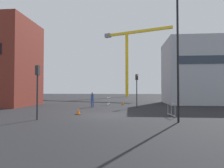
% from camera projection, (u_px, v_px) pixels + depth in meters
% --- Properties ---
extents(ground, '(160.00, 160.00, 0.00)m').
position_uv_depth(ground, '(105.00, 115.00, 16.48)').
color(ground, black).
extents(office_block, '(10.73, 8.14, 9.71)m').
position_uv_depth(office_block, '(201.00, 72.00, 29.96)').
color(office_block, '#A8AAB2').
rests_on(office_block, ground).
extents(construction_crane, '(19.38, 8.03, 19.47)m').
position_uv_depth(construction_crane, '(129.00, 51.00, 57.41)').
color(construction_crane, yellow).
rests_on(construction_crane, ground).
extents(streetlamp_tall, '(0.49, 1.70, 8.95)m').
position_uv_depth(streetlamp_tall, '(178.00, 45.00, 12.97)').
color(streetlamp_tall, black).
rests_on(streetlamp_tall, ground).
extents(traffic_light_far, '(0.35, 0.39, 4.05)m').
position_uv_depth(traffic_light_far, '(137.00, 85.00, 23.90)').
color(traffic_light_far, '#2D2D30').
rests_on(traffic_light_far, ground).
extents(traffic_light_corner, '(0.25, 0.38, 3.92)m').
position_uv_depth(traffic_light_corner, '(37.00, 83.00, 14.08)').
color(traffic_light_corner, '#2D2D30').
rests_on(traffic_light_corner, ground).
extents(pedestrian_walking, '(0.34, 0.34, 1.85)m').
position_uv_depth(pedestrian_walking, '(92.00, 98.00, 24.08)').
color(pedestrian_walking, '#33519E').
rests_on(pedestrian_walking, ground).
extents(safety_barrier_rear, '(0.22, 2.28, 1.08)m').
position_uv_depth(safety_barrier_rear, '(109.00, 101.00, 27.90)').
color(safety_barrier_rear, '#B2B5BA').
rests_on(safety_barrier_rear, ground).
extents(safety_barrier_front, '(0.29, 1.95, 1.08)m').
position_uv_depth(safety_barrier_front, '(171.00, 109.00, 16.00)').
color(safety_barrier_front, '#9EA0A5').
rests_on(safety_barrier_front, ground).
extents(traffic_cone_striped, '(0.51, 0.51, 0.52)m').
position_uv_depth(traffic_cone_striped, '(78.00, 112.00, 17.09)').
color(traffic_cone_striped, black).
rests_on(traffic_cone_striped, ground).
extents(traffic_cone_orange, '(0.45, 0.45, 0.46)m').
position_uv_depth(traffic_cone_orange, '(123.00, 103.00, 27.75)').
color(traffic_cone_orange, black).
rests_on(traffic_cone_orange, ground).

